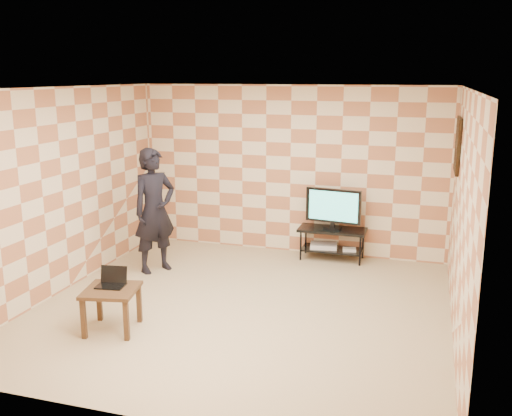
# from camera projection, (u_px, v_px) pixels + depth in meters

# --- Properties ---
(floor) EXTENTS (5.00, 5.00, 0.00)m
(floor) POSITION_uv_depth(u_px,v_px,m) (242.00, 308.00, 7.15)
(floor) COLOR tan
(floor) RESTS_ON ground
(wall_back) EXTENTS (5.00, 0.02, 2.70)m
(wall_back) POSITION_uv_depth(u_px,v_px,m) (290.00, 170.00, 9.17)
(wall_back) COLOR beige
(wall_back) RESTS_ON ground
(wall_front) EXTENTS (5.00, 0.02, 2.70)m
(wall_front) POSITION_uv_depth(u_px,v_px,m) (142.00, 269.00, 4.51)
(wall_front) COLOR beige
(wall_front) RESTS_ON ground
(wall_left) EXTENTS (0.02, 5.00, 2.70)m
(wall_left) POSITION_uv_depth(u_px,v_px,m) (63.00, 191.00, 7.55)
(wall_left) COLOR beige
(wall_left) RESTS_ON ground
(wall_right) EXTENTS (0.02, 5.00, 2.70)m
(wall_right) POSITION_uv_depth(u_px,v_px,m) (462.00, 218.00, 6.13)
(wall_right) COLOR beige
(wall_right) RESTS_ON ground
(ceiling) EXTENTS (5.00, 5.00, 0.02)m
(ceiling) POSITION_uv_depth(u_px,v_px,m) (241.00, 88.00, 6.53)
(ceiling) COLOR white
(ceiling) RESTS_ON wall_back
(wall_art) EXTENTS (0.04, 0.72, 0.72)m
(wall_art) POSITION_uv_depth(u_px,v_px,m) (458.00, 145.00, 7.44)
(wall_art) COLOR black
(wall_art) RESTS_ON wall_right
(tv_stand) EXTENTS (1.05, 0.47, 0.50)m
(tv_stand) POSITION_uv_depth(u_px,v_px,m) (332.00, 237.00, 8.94)
(tv_stand) COLOR black
(tv_stand) RESTS_ON floor
(tv) EXTENTS (0.87, 0.20, 0.63)m
(tv) POSITION_uv_depth(u_px,v_px,m) (333.00, 207.00, 8.83)
(tv) COLOR black
(tv) RESTS_ON tv_stand
(dvd_player) EXTENTS (0.45, 0.35, 0.07)m
(dvd_player) POSITION_uv_depth(u_px,v_px,m) (324.00, 246.00, 9.03)
(dvd_player) COLOR silver
(dvd_player) RESTS_ON tv_stand
(game_console) EXTENTS (0.22, 0.18, 0.05)m
(game_console) POSITION_uv_depth(u_px,v_px,m) (349.00, 250.00, 8.86)
(game_console) COLOR silver
(game_console) RESTS_ON tv_stand
(side_table) EXTENTS (0.68, 0.68, 0.50)m
(side_table) POSITION_uv_depth(u_px,v_px,m) (111.00, 296.00, 6.43)
(side_table) COLOR #3B2411
(side_table) RESTS_ON floor
(laptop) EXTENTS (0.34, 0.29, 0.21)m
(laptop) POSITION_uv_depth(u_px,v_px,m) (112.00, 281.00, 6.51)
(laptop) COLOR black
(laptop) RESTS_ON side_table
(person) EXTENTS (0.73, 0.80, 1.83)m
(person) POSITION_uv_depth(u_px,v_px,m) (155.00, 211.00, 8.31)
(person) COLOR black
(person) RESTS_ON floor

